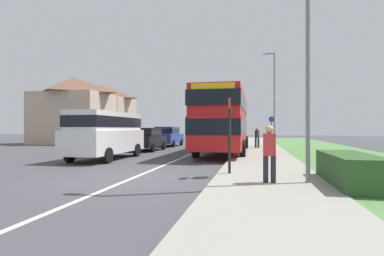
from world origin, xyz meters
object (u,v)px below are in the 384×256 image
object	(u,v)px
parked_van_white	(107,131)
pedestrian_at_stop	(269,151)
street_lamp_mid	(273,93)
pedestrian_walking_away	(257,136)
parked_car_blue	(168,136)
street_lamp_near	(304,13)
double_decker_bus	(224,119)
cycle_route_sign	(271,130)
bus_stop_sign	(229,130)
parked_car_black	(147,138)

from	to	relation	value
parked_van_white	pedestrian_at_stop	world-z (taller)	parked_van_white
pedestrian_at_stop	street_lamp_mid	world-z (taller)	street_lamp_mid
pedestrian_walking_away	parked_van_white	bearing A→B (deg)	-130.33
parked_van_white	pedestrian_at_stop	bearing A→B (deg)	-36.99
parked_car_blue	street_lamp_near	bearing A→B (deg)	-62.65
double_decker_bus	cycle_route_sign	size ratio (longest dim) A/B	4.43
pedestrian_at_stop	street_lamp_near	world-z (taller)	street_lamp_near
double_decker_bus	bus_stop_sign	distance (m)	9.23
parked_car_black	bus_stop_sign	world-z (taller)	bus_stop_sign
street_lamp_near	pedestrian_walking_away	bearing A→B (deg)	94.36
double_decker_bus	parked_van_white	distance (m)	7.38
double_decker_bus	parked_car_black	world-z (taller)	double_decker_bus
parked_car_blue	pedestrian_walking_away	world-z (taller)	parked_car_blue
double_decker_bus	pedestrian_walking_away	size ratio (longest dim) A/B	6.68
cycle_route_sign	street_lamp_near	size ratio (longest dim) A/B	0.30
pedestrian_walking_away	cycle_route_sign	distance (m)	1.76
parked_car_blue	bus_stop_sign	size ratio (longest dim) A/B	1.76
double_decker_bus	pedestrian_at_stop	world-z (taller)	double_decker_bus
pedestrian_at_stop	pedestrian_walking_away	xyz separation A→B (m)	(-0.19, 14.91, 0.00)
pedestrian_walking_away	street_lamp_mid	distance (m)	5.29
bus_stop_sign	cycle_route_sign	size ratio (longest dim) A/B	1.03
street_lamp_near	cycle_route_sign	bearing A→B (deg)	89.98
parked_car_blue	street_lamp_mid	bearing A→B (deg)	7.67
double_decker_bus	street_lamp_mid	world-z (taller)	street_lamp_mid
street_lamp_near	parked_car_black	bearing A→B (deg)	127.17
parked_car_black	bus_stop_sign	xyz separation A→B (m)	(6.63, -10.28, 0.65)
parked_car_black	double_decker_bus	bearing A→B (deg)	-11.43
street_lamp_mid	double_decker_bus	bearing A→B (deg)	-113.70
parked_van_white	street_lamp_mid	distance (m)	15.83
double_decker_bus	pedestrian_at_stop	xyz separation A→B (m)	(2.24, -10.66, -1.17)
double_decker_bus	bus_stop_sign	bearing A→B (deg)	-83.47
parked_van_white	bus_stop_sign	xyz separation A→B (m)	(6.64, -4.39, 0.12)
double_decker_bus	pedestrian_at_stop	bearing A→B (deg)	-78.11
bus_stop_sign	street_lamp_mid	xyz separation A→B (m)	(2.40, 16.99, 3.05)
pedestrian_at_stop	street_lamp_near	bearing A→B (deg)	14.63
pedestrian_at_stop	bus_stop_sign	bearing A→B (deg)	128.36
double_decker_bus	parked_van_white	world-z (taller)	double_decker_bus
double_decker_bus	bus_stop_sign	size ratio (longest dim) A/B	4.29
parked_car_black	street_lamp_mid	distance (m)	11.85
double_decker_bus	parked_van_white	size ratio (longest dim) A/B	2.01
pedestrian_at_stop	street_lamp_near	distance (m)	3.87
pedestrian_at_stop	street_lamp_mid	bearing A→B (deg)	86.29
bus_stop_sign	cycle_route_sign	bearing A→B (deg)	81.74
parked_car_blue	double_decker_bus	bearing A→B (deg)	-49.55
bus_stop_sign	street_lamp_mid	bearing A→B (deg)	81.98
double_decker_bus	street_lamp_mid	xyz separation A→B (m)	(3.44, 7.84, 2.45)
cycle_route_sign	pedestrian_at_stop	bearing A→B (deg)	-93.30
pedestrian_at_stop	cycle_route_sign	xyz separation A→B (m)	(0.93, 16.19, 0.45)
cycle_route_sign	parked_car_black	bearing A→B (deg)	-153.38
parked_car_black	parked_car_blue	distance (m)	5.49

